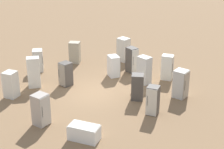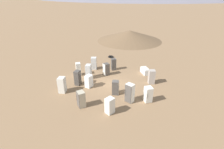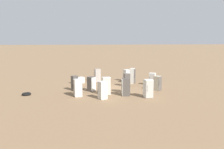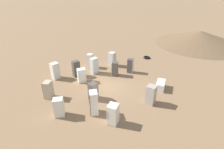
# 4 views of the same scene
# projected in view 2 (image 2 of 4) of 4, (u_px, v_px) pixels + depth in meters

# --- Properties ---
(ground_plane) EXTENTS (1000.00, 1000.00, 0.00)m
(ground_plane) POSITION_uv_depth(u_px,v_px,m) (113.00, 84.00, 20.28)
(ground_plane) COLOR #846647
(dirt_mound) EXTENTS (13.78, 13.78, 2.17)m
(dirt_mound) POSITION_uv_depth(u_px,v_px,m) (130.00, 35.00, 37.47)
(dirt_mound) COLOR brown
(dirt_mound) RESTS_ON ground_plane
(discarded_fridge_0) EXTENTS (0.78, 0.76, 1.66)m
(discarded_fridge_0) POSITION_uv_depth(u_px,v_px,m) (152.00, 77.00, 20.13)
(discarded_fridge_0) COLOR #A89E93
(discarded_fridge_0) RESTS_ON ground_plane
(discarded_fridge_1) EXTENTS (0.84, 0.71, 1.72)m
(discarded_fridge_1) POSITION_uv_depth(u_px,v_px,m) (78.00, 78.00, 19.85)
(discarded_fridge_1) COLOR #4C4742
(discarded_fridge_1) RESTS_ON ground_plane
(discarded_fridge_2) EXTENTS (0.81, 0.68, 1.77)m
(discarded_fridge_2) POSITION_uv_depth(u_px,v_px,m) (89.00, 71.00, 21.33)
(discarded_fridge_2) COLOR silver
(discarded_fridge_2) RESTS_ON ground_plane
(discarded_fridge_3) EXTENTS (0.88, 0.79, 1.65)m
(discarded_fridge_3) POSITION_uv_depth(u_px,v_px,m) (78.00, 69.00, 22.12)
(discarded_fridge_3) COLOR silver
(discarded_fridge_3) RESTS_ON ground_plane
(discarded_fridge_4) EXTENTS (0.78, 0.73, 1.72)m
(discarded_fridge_4) POSITION_uv_depth(u_px,v_px,m) (62.00, 85.00, 18.34)
(discarded_fridge_4) COLOR silver
(discarded_fridge_4) RESTS_ON ground_plane
(discarded_fridge_5) EXTENTS (0.96, 0.95, 1.50)m
(discarded_fridge_5) POSITION_uv_depth(u_px,v_px,m) (110.00, 106.00, 15.24)
(discarded_fridge_5) COLOR silver
(discarded_fridge_5) RESTS_ON ground_plane
(discarded_fridge_6) EXTENTS (0.98, 0.94, 1.41)m
(discarded_fridge_6) POSITION_uv_depth(u_px,v_px,m) (89.00, 81.00, 19.43)
(discarded_fridge_6) COLOR white
(discarded_fridge_6) RESTS_ON ground_plane
(discarded_fridge_7) EXTENTS (0.68, 0.71, 1.50)m
(discarded_fridge_7) POSITION_uv_depth(u_px,v_px,m) (116.00, 88.00, 18.06)
(discarded_fridge_7) COLOR #4C4742
(discarded_fridge_7) RESTS_ON ground_plane
(discarded_fridge_8) EXTENTS (0.89, 0.87, 1.58)m
(discarded_fridge_8) POSITION_uv_depth(u_px,v_px,m) (148.00, 94.00, 16.80)
(discarded_fridge_8) COLOR silver
(discarded_fridge_8) RESTS_ON ground_plane
(discarded_fridge_9) EXTENTS (0.96, 0.93, 1.56)m
(discarded_fridge_9) POSITION_uv_depth(u_px,v_px,m) (81.00, 99.00, 16.08)
(discarded_fridge_9) COLOR #B2A88E
(discarded_fridge_9) RESTS_ON ground_plane
(discarded_fridge_10) EXTENTS (0.77, 0.78, 1.60)m
(discarded_fridge_10) POSITION_uv_depth(u_px,v_px,m) (114.00, 64.00, 23.65)
(discarded_fridge_10) COLOR #4C4742
(discarded_fridge_10) RESTS_ON ground_plane
(discarded_fridge_11) EXTENTS (0.94, 0.97, 1.92)m
(discarded_fridge_11) POSITION_uv_depth(u_px,v_px,m) (130.00, 93.00, 16.71)
(discarded_fridge_11) COLOR silver
(discarded_fridge_11) RESTS_ON ground_plane
(discarded_fridge_12) EXTENTS (1.62, 1.21, 0.75)m
(discarded_fridge_12) POSITION_uv_depth(u_px,v_px,m) (145.00, 71.00, 22.72)
(discarded_fridge_12) COLOR white
(discarded_fridge_12) RESTS_ON ground_plane
(discarded_fridge_13) EXTENTS (0.80, 0.75, 1.68)m
(discarded_fridge_13) POSITION_uv_depth(u_px,v_px,m) (94.00, 63.00, 23.84)
(discarded_fridge_13) COLOR silver
(discarded_fridge_13) RESTS_ON ground_plane
(discarded_fridge_14) EXTENTS (0.93, 0.94, 1.54)m
(discarded_fridge_14) POSITION_uv_depth(u_px,v_px,m) (106.00, 69.00, 22.21)
(discarded_fridge_14) COLOR #4C4742
(discarded_fridge_14) RESTS_ON ground_plane
(scrap_tire) EXTENTS (0.88, 0.88, 0.22)m
(scrap_tire) POSITION_uv_depth(u_px,v_px,m) (111.00, 57.00, 28.34)
(scrap_tire) COLOR black
(scrap_tire) RESTS_ON ground_plane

